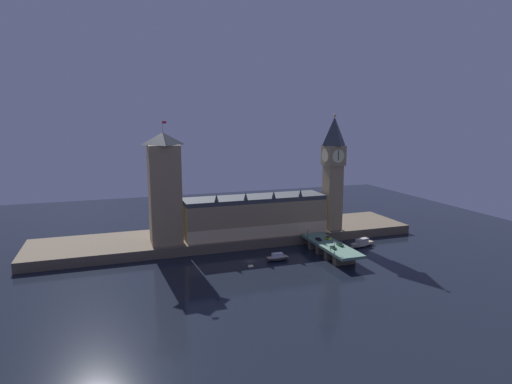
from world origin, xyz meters
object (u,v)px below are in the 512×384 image
Objects in this scene: car_southbound_lead at (340,244)px; street_lamp_mid at (341,235)px; car_northbound_trail at (333,247)px; boat_downstream at (362,244)px; street_lamp_far at (308,231)px; car_northbound_lead at (318,239)px; pedestrian_near_rail at (330,249)px; victoria_tower at (165,188)px; clock_tower at (333,169)px; street_lamp_near at (334,246)px; car_southbound_trail at (328,238)px; boat_upstream at (277,258)px.

street_lamp_mid reaches higher than car_southbound_lead.
car_northbound_trail is 0.25× the size of boat_downstream.
street_lamp_mid reaches higher than car_northbound_trail.
car_northbound_lead is at bearing -62.67° from street_lamp_far.
pedestrian_near_rail is 36.06m from boat_downstream.
victoria_tower is 113.04m from boat_downstream.
victoria_tower is 91.18m from pedestrian_near_rail.
pedestrian_near_rail is at bearing -98.88° from car_northbound_lead.
clock_tower reaches higher than car_southbound_lead.
street_lamp_near is (-9.06, -10.28, 3.09)m from car_southbound_lead.
car_southbound_trail is (5.77, 0.21, -0.01)m from car_northbound_lead.
car_northbound_trail is at bearing -150.57° from car_southbound_lead.
car_southbound_lead is 1.01× the size of car_southbound_trail.
pedestrian_near_rail is 5.47m from street_lamp_near.
boat_downstream is (18.40, 8.57, -8.79)m from street_lamp_mid.
street_lamp_mid is at bearing -2.62° from boat_upstream.
boat_downstream is at bearing 30.63° from car_northbound_trail.
street_lamp_far is at bearing 129.99° from street_lamp_mid.
car_northbound_lead is at bearing -18.63° from victoria_tower.
street_lamp_near reaches higher than car_northbound_trail.
street_lamp_mid reaches higher than pedestrian_near_rail.
victoria_tower reaches higher than street_lamp_mid.
victoria_tower reaches higher than pedestrian_near_rail.
street_lamp_near is at bearing -142.86° from boat_downstream.
car_southbound_trail is 20.59m from pedestrian_near_rail.
street_lamp_near is 39.48m from boat_downstream.
clock_tower reaches higher than boat_upstream.
pedestrian_near_rail is at bearing 85.03° from street_lamp_near.
victoria_tower reaches higher than boat_upstream.
pedestrian_near_rail is at bearing -139.99° from car_northbound_trail.
clock_tower is 11.24× the size of street_lamp_near.
victoria_tower is 92.50m from car_northbound_trail.
victoria_tower reaches higher than car_southbound_trail.
victoria_tower is at bearing 149.13° from pedestrian_near_rail.
street_lamp_far is at bearing 98.34° from car_northbound_trail.
car_northbound_lead is (77.50, -26.13, -27.71)m from victoria_tower.
street_lamp_far is at bearing -14.91° from victoria_tower.
boat_downstream reaches higher than boat_upstream.
victoria_tower is 92.38m from street_lamp_near.
car_southbound_trail is at bearing 68.74° from street_lamp_near.
victoria_tower is 5.31× the size of boat_upstream.
car_southbound_lead is at bearing 48.62° from street_lamp_near.
street_lamp_mid is (-11.27, -31.10, -30.91)m from clock_tower.
street_lamp_mid is (3.29, 4.44, 3.45)m from car_southbound_lead.
car_southbound_lead is at bearing 33.26° from pedestrian_near_rail.
street_lamp_near is at bearing -90.00° from street_lamp_far.
victoria_tower reaches higher than street_lamp_far.
car_southbound_trail is 25.18m from street_lamp_near.
victoria_tower is 80.67m from street_lamp_far.
victoria_tower reaches higher than street_lamp_near.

